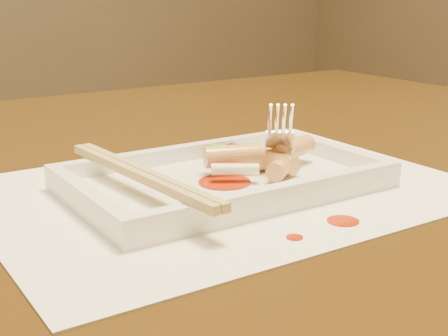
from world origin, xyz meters
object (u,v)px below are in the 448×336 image
plate_base (224,184)px  placemat (224,189)px  table (125,265)px  chopstick_a (136,175)px  fork (278,84)px

plate_base → placemat: bearing=-90.0°
table → placemat: placemat is taller
chopstick_a → plate_base: bearing=-0.0°
chopstick_a → fork: 0.16m
fork → chopstick_a: bearing=-173.2°
plate_base → fork: bearing=14.4°
table → fork: 0.24m
table → plate_base: 0.16m
table → plate_base: (0.05, -0.11, 0.11)m
plate_base → chopstick_a: chopstick_a is taller
plate_base → fork: size_ratio=1.86×
table → placemat: (0.05, -0.11, 0.10)m
table → placemat: size_ratio=3.50×
placemat → chopstick_a: size_ratio=1.91×
table → fork: bearing=-37.9°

